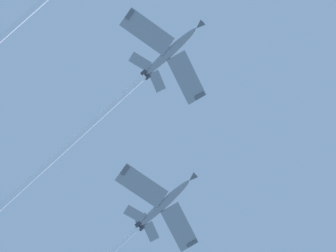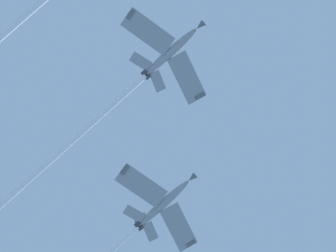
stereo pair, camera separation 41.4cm
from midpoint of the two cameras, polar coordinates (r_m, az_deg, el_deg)
name	(u,v)px [view 1 (the left image)]	position (r m, az deg, el deg)	size (l,w,h in m)	color
jet_second	(109,107)	(127.47, -4.38, 1.41)	(43.63, 36.84, 18.48)	gray
jet_third	(127,237)	(132.25, -3.02, -8.42)	(39.36, 32.80, 17.73)	gray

